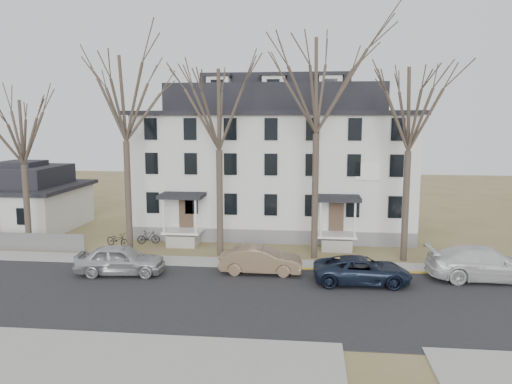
# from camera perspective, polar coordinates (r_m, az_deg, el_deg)

# --- Properties ---
(ground) EXTENTS (120.00, 120.00, 0.00)m
(ground) POSITION_cam_1_polar(r_m,az_deg,el_deg) (22.67, 4.20, -14.13)
(ground) COLOR olive
(ground) RESTS_ON ground
(main_road) EXTENTS (120.00, 10.00, 0.04)m
(main_road) POSITION_cam_1_polar(r_m,az_deg,el_deg) (24.53, 4.37, -12.35)
(main_road) COLOR #27272A
(main_road) RESTS_ON ground
(far_sidewalk) EXTENTS (120.00, 2.00, 0.08)m
(far_sidewalk) POSITION_cam_1_polar(r_m,az_deg,el_deg) (30.22, 4.75, -8.36)
(far_sidewalk) COLOR #A09F97
(far_sidewalk) RESTS_ON ground
(near_sidewalk_left) EXTENTS (20.00, 5.00, 0.08)m
(near_sidewalk_left) POSITION_cam_1_polar(r_m,az_deg,el_deg) (20.10, -21.08, -17.74)
(near_sidewalk_left) COLOR #A09F97
(near_sidewalk_left) RESTS_ON ground
(yellow_curb) EXTENTS (14.00, 0.25, 0.06)m
(yellow_curb) POSITION_cam_1_polar(r_m,az_deg,el_deg) (29.67, 14.52, -8.91)
(yellow_curb) COLOR gold
(yellow_curb) RESTS_ON ground
(boarding_house) EXTENTS (20.80, 12.36, 12.05)m
(boarding_house) POSITION_cam_1_polar(r_m,az_deg,el_deg) (39.13, 2.29, 3.49)
(boarding_house) COLOR slate
(boarding_house) RESTS_ON ground
(small_house) EXTENTS (8.70, 8.70, 5.00)m
(small_house) POSITION_cam_1_polar(r_m,az_deg,el_deg) (43.81, -25.03, -0.89)
(small_house) COLOR silver
(small_house) RESTS_ON ground
(tree_far_left) EXTENTS (8.40, 8.40, 13.72)m
(tree_far_left) POSITION_cam_1_polar(r_m,az_deg,el_deg) (32.93, -14.81, 10.98)
(tree_far_left) COLOR #473B31
(tree_far_left) RESTS_ON ground
(tree_mid_left) EXTENTS (7.80, 7.80, 12.74)m
(tree_mid_left) POSITION_cam_1_polar(r_m,az_deg,el_deg) (31.29, -4.28, 10.02)
(tree_mid_left) COLOR #473B31
(tree_mid_left) RESTS_ON ground
(tree_center) EXTENTS (9.00, 9.00, 14.70)m
(tree_center) POSITION_cam_1_polar(r_m,az_deg,el_deg) (30.85, 6.99, 12.77)
(tree_center) COLOR #473B31
(tree_center) RESTS_ON ground
(tree_mid_right) EXTENTS (7.80, 7.80, 12.74)m
(tree_mid_right) POSITION_cam_1_polar(r_m,az_deg,el_deg) (31.32, 17.20, 9.68)
(tree_mid_right) COLOR #473B31
(tree_mid_right) RESTS_ON ground
(tree_bungalow) EXTENTS (6.60, 6.60, 10.78)m
(tree_bungalow) POSITION_cam_1_polar(r_m,az_deg,el_deg) (35.98, -25.22, 6.67)
(tree_bungalow) COLOR #473B31
(tree_bungalow) RESTS_ON ground
(car_silver) EXTENTS (5.09, 2.46, 1.68)m
(car_silver) POSITION_cam_1_polar(r_m,az_deg,el_deg) (29.14, -15.24, -7.54)
(car_silver) COLOR #B2B4B5
(car_silver) RESTS_ON ground
(car_tan) EXTENTS (4.62, 1.61, 1.52)m
(car_tan) POSITION_cam_1_polar(r_m,az_deg,el_deg) (28.36, 0.55, -7.85)
(car_tan) COLOR brown
(car_tan) RESTS_ON ground
(car_navy) EXTENTS (5.20, 2.54, 1.42)m
(car_navy) POSITION_cam_1_polar(r_m,az_deg,el_deg) (27.25, 12.02, -8.81)
(car_navy) COLOR #171F32
(car_navy) RESTS_ON ground
(car_white) EXTENTS (6.23, 2.68, 1.79)m
(car_white) POSITION_cam_1_polar(r_m,az_deg,el_deg) (29.87, 24.73, -7.52)
(car_white) COLOR silver
(car_white) RESTS_ON ground
(bicycle_left) EXTENTS (1.97, 1.29, 0.98)m
(bicycle_left) POSITION_cam_1_polar(r_m,az_deg,el_deg) (35.44, -15.55, -5.32)
(bicycle_left) COLOR black
(bicycle_left) RESTS_ON ground
(bicycle_right) EXTENTS (1.63, 0.80, 0.94)m
(bicycle_right) POSITION_cam_1_polar(r_m,az_deg,el_deg) (35.72, -12.18, -5.13)
(bicycle_right) COLOR black
(bicycle_right) RESTS_ON ground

